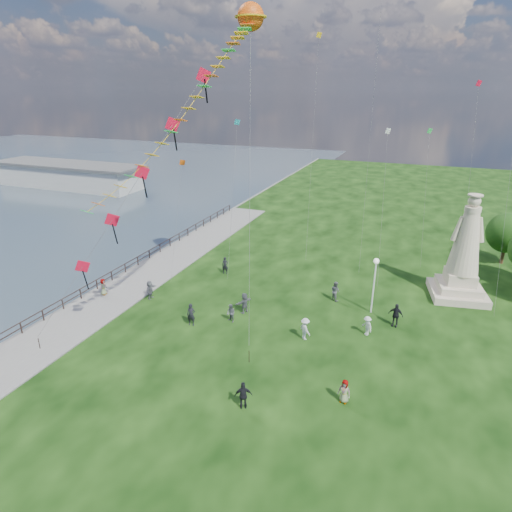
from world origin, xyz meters
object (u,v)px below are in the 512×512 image
at_px(person_1, 231,313).
at_px(person_8, 367,326).
at_px(person_2, 305,329).
at_px(person_11, 244,303).
at_px(lamppost, 375,274).
at_px(person_4, 344,391).
at_px(person_5, 150,290).
at_px(person_3, 243,395).
at_px(pier_pavilion, 69,175).
at_px(serpent_kite, 248,21).
at_px(person_9, 396,315).
at_px(person_6, 225,265).
at_px(statue, 463,260).
at_px(person_10, 103,288).
at_px(person_0, 191,315).
at_px(person_7, 335,291).

distance_m(person_1, person_8, 10.19).
xyz_separation_m(person_2, person_11, (-5.57, 2.00, 0.02)).
bearing_deg(lamppost, person_4, -90.07).
xyz_separation_m(person_5, person_11, (8.47, 0.72, 0.03)).
bearing_deg(person_3, person_5, -62.12).
xyz_separation_m(pier_pavilion, serpent_kite, (49.24, -31.05, 19.20)).
xyz_separation_m(person_3, person_9, (7.13, 12.46, 0.08)).
height_order(person_3, person_6, person_3).
bearing_deg(person_1, person_11, 104.38).
bearing_deg(statue, person_2, -142.29).
height_order(person_1, person_11, person_11).
bearing_deg(person_9, person_8, -120.41).
bearing_deg(statue, person_1, -155.60).
bearing_deg(pier_pavilion, person_8, -28.92).
distance_m(pier_pavilion, serpent_kite, 61.30).
relative_size(lamppost, person_11, 2.73).
bearing_deg(person_3, person_8, -142.72).
bearing_deg(lamppost, person_11, -158.15).
xyz_separation_m(person_8, person_10, (-22.19, -1.94, -0.02)).
relative_size(person_5, person_8, 1.11).
height_order(person_0, person_2, person_0).
height_order(person_7, person_11, person_11).
height_order(lamppost, person_1, lamppost).
relative_size(person_4, person_10, 1.00).
bearing_deg(person_5, person_10, 94.56).
relative_size(statue, person_2, 5.38).
bearing_deg(person_5, person_0, -124.46).
bearing_deg(person_3, person_7, -123.21).
relative_size(pier_pavilion, person_4, 20.33).
bearing_deg(person_2, pier_pavilion, 7.77).
xyz_separation_m(person_8, person_9, (1.80, 2.08, 0.19)).
bearing_deg(person_11, person_9, 125.76).
bearing_deg(person_4, person_7, 114.60).
bearing_deg(person_6, person_0, -90.89).
distance_m(person_0, person_6, 9.94).
height_order(statue, person_1, statue).
height_order(lamppost, person_3, lamppost).
distance_m(lamppost, person_2, 7.43).
xyz_separation_m(person_9, serpent_kite, (-11.75, -0.42, 20.11)).
bearing_deg(person_8, person_0, -121.14).
bearing_deg(serpent_kite, person_5, -162.34).
bearing_deg(serpent_kite, person_2, -33.21).
height_order(person_4, person_7, person_7).
relative_size(person_5, person_11, 0.97).
relative_size(person_2, serpent_kite, 0.08).
height_order(person_0, person_6, person_0).
height_order(pier_pavilion, person_7, pier_pavilion).
bearing_deg(statue, person_8, -134.61).
distance_m(person_9, serpent_kite, 23.29).
bearing_deg(person_11, person_6, -118.89).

